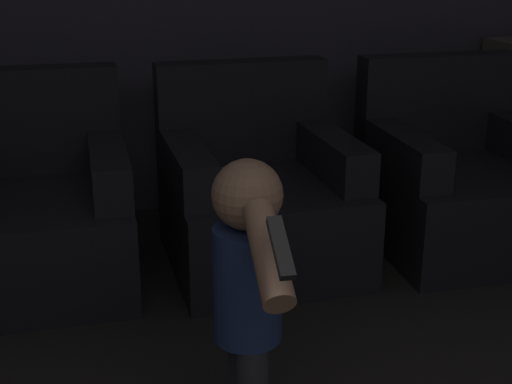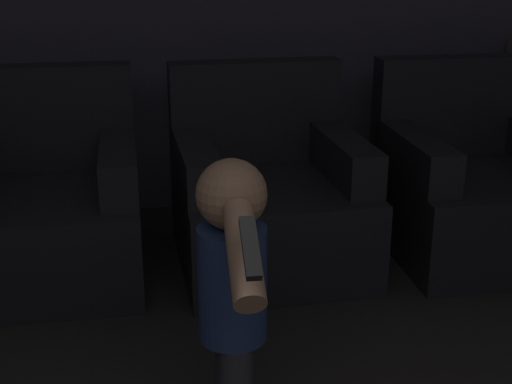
{
  "view_description": "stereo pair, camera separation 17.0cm",
  "coord_description": "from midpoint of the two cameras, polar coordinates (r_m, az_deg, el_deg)",
  "views": [
    {
      "loc": [
        -0.38,
        0.52,
        1.48
      ],
      "look_at": [
        0.13,
        2.98,
        0.6
      ],
      "focal_mm": 50.0,
      "sensor_mm": 36.0,
      "label": 1
    },
    {
      "loc": [
        -0.21,
        0.49,
        1.48
      ],
      "look_at": [
        0.13,
        2.98,
        0.6
      ],
      "focal_mm": 50.0,
      "sensor_mm": 36.0,
      "label": 2
    }
  ],
  "objects": [
    {
      "name": "armchair_left",
      "position": [
        3.41,
        -15.17,
        -1.3
      ],
      "size": [
        0.9,
        0.94,
        0.93
      ],
      "rotation": [
        0.0,
        0.0,
        0.04
      ],
      "color": "black",
      "rests_on": "ground_plane"
    },
    {
      "name": "armchair_middle",
      "position": [
        3.42,
        2.38,
        -0.52
      ],
      "size": [
        0.91,
        0.96,
        0.93
      ],
      "rotation": [
        0.0,
        0.0,
        0.07
      ],
      "color": "black",
      "rests_on": "ground_plane"
    },
    {
      "name": "armchair_right",
      "position": [
        3.74,
        18.34,
        0.24
      ],
      "size": [
        0.88,
        0.92,
        0.93
      ],
      "rotation": [
        0.0,
        0.0,
        0.02
      ],
      "color": "black",
      "rests_on": "ground_plane"
    },
    {
      "name": "person_toddler",
      "position": [
        2.07,
        0.5,
        -7.48
      ],
      "size": [
        0.2,
        0.63,
        0.92
      ],
      "rotation": [
        0.0,
        0.0,
        1.6
      ],
      "color": "#28282D",
      "rests_on": "ground_plane"
    }
  ]
}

